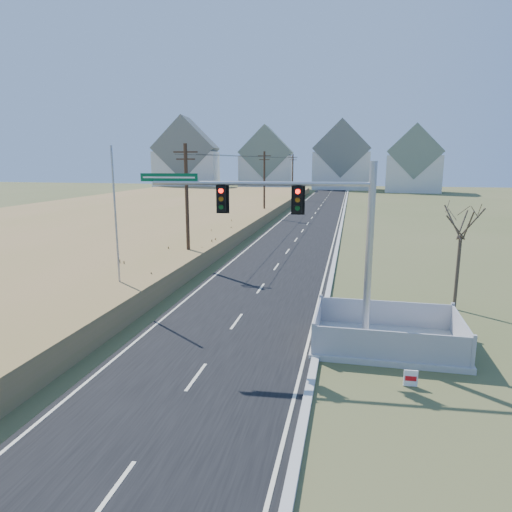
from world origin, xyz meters
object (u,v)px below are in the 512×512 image
at_px(traffic_signal_mast, 322,238).
at_px(open_sign, 411,378).
at_px(bare_tree, 462,220).
at_px(fence_enclosure, 386,340).
at_px(flagpole, 117,243).

xyz_separation_m(traffic_signal_mast, open_sign, (3.43, -2.77, -4.41)).
bearing_deg(bare_tree, fence_enclosure, -123.57).
distance_m(traffic_signal_mast, bare_tree, 9.45).
bearing_deg(fence_enclosure, open_sign, -80.18).
distance_m(fence_enclosure, flagpole, 14.66).
xyz_separation_m(traffic_signal_mast, flagpole, (-11.17, 3.77, -1.31)).
relative_size(open_sign, flagpole, 0.07).
relative_size(fence_enclosure, bare_tree, 1.04).
distance_m(traffic_signal_mast, fence_enclosure, 5.33).
bearing_deg(open_sign, traffic_signal_mast, 138.01).
bearing_deg(bare_tree, open_sign, -109.37).
bearing_deg(open_sign, fence_enclosure, 96.55).
bearing_deg(bare_tree, flagpole, -170.90).
distance_m(traffic_signal_mast, flagpole, 11.86).
bearing_deg(traffic_signal_mast, flagpole, 157.86).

